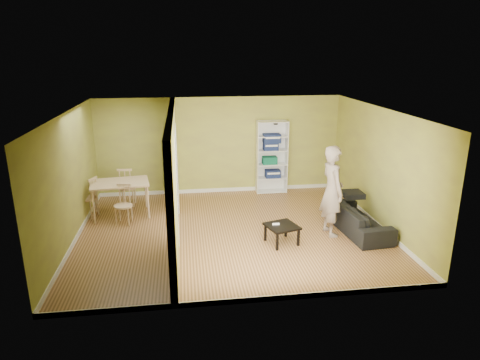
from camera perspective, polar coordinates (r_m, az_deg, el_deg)
The scene contains 16 objects.
room_shell at distance 8.88m, azimuth -1.11°, elevation 0.81°, with size 6.50×6.50×6.50m.
partition at distance 8.83m, azimuth -8.87°, elevation 0.51°, with size 0.22×5.50×2.60m, color #B1B843, non-canonical shape.
wall_speaker at distance 11.58m, azimuth 4.77°, elevation 7.63°, with size 0.10×0.10×0.10m, color black.
sofa at distance 9.58m, azimuth 15.45°, elevation -4.46°, with size 0.83×1.94×0.74m, color #29292E.
person at distance 9.04m, azimuth 12.25°, elevation -0.42°, with size 0.64×0.82×2.26m, color slate.
bookshelf at distance 11.66m, azimuth 4.19°, elevation 3.12°, with size 0.83×0.36×1.97m.
paper_box_navy_a at distance 11.74m, azimuth 4.38°, elevation 0.86°, with size 0.40×0.26×0.21m, color navy.
paper_box_teal at distance 11.63m, azimuth 3.97°, elevation 2.65°, with size 0.39×0.25×0.20m, color #0E8B8A.
paper_box_navy_b at distance 11.54m, azimuth 4.11°, elevation 4.51°, with size 0.39×0.25×0.20m, color navy.
paper_box_navy_c at distance 11.49m, azimuth 4.26°, elevation 5.73°, with size 0.46×0.30×0.23m, color navy.
coffee_table at distance 8.71m, azimuth 5.61°, elevation -6.38°, with size 0.59×0.59×0.39m.
game_controller at distance 8.70m, azimuth 4.80°, elevation -5.87°, with size 0.14×0.04×0.03m, color white.
dining_table at distance 10.37m, azimuth -15.73°, elevation -0.69°, with size 1.31×0.87×0.82m.
chair_left at distance 10.59m, azimuth -19.63°, elevation -2.16°, with size 0.44×0.44×0.96m, color tan, non-canonical shape.
chair_near at distance 9.93m, azimuth -15.32°, elevation -3.20°, with size 0.41×0.41×0.90m, color tan, non-canonical shape.
chair_far at distance 11.07m, azimuth -14.83°, elevation -0.79°, with size 0.46×0.46×1.00m, color tan, non-canonical shape.
Camera 1 is at (-0.97, -8.47, 3.78)m, focal length 32.00 mm.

